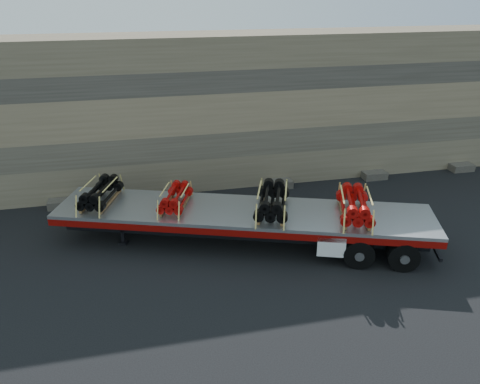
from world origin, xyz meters
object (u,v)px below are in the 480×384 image
at_px(bundle_midrear, 272,201).
at_px(bundle_front, 100,194).
at_px(trailer, 243,227).
at_px(bundle_midfront, 175,198).
at_px(bundle_rear, 355,206).

bearing_deg(bundle_midrear, bundle_front, 180.00).
height_order(trailer, bundle_midfront, bundle_midfront).
relative_size(trailer, bundle_midrear, 5.94).
height_order(bundle_front, bundle_midfront, bundle_front).
xyz_separation_m(bundle_midfront, bundle_rear, (6.18, -2.20, 0.07)).
bearing_deg(trailer, bundle_midrear, 0.00).
relative_size(trailer, bundle_rear, 6.04).
height_order(bundle_front, bundle_midrear, bundle_midrear).
distance_m(bundle_midfront, bundle_midrear, 3.61).
xyz_separation_m(bundle_front, bundle_midfront, (2.74, -0.97, -0.04)).
bearing_deg(bundle_midfront, trailer, -0.00).
bearing_deg(bundle_rear, trailer, -180.00).
relative_size(trailer, bundle_front, 6.56).
bearing_deg(bundle_midfront, bundle_rear, 0.00).
distance_m(bundle_midfront, bundle_rear, 6.56).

